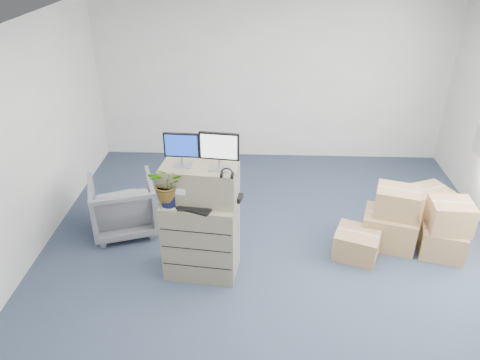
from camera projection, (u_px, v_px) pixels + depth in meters
The scene contains 16 objects.
ground at pixel (273, 282), 5.56m from camera, with size 7.00×7.00×0.00m, color #283649.
wall_back at pixel (271, 80), 7.97m from camera, with size 6.00×0.02×2.80m, color silver.
filing_cabinet_lower at pixel (201, 237), 5.51m from camera, with size 0.84×0.52×0.98m, color gray.
filing_cabinet_upper at pixel (200, 184), 5.21m from camera, with size 0.84×0.42×0.42m, color gray.
monitor_left at pixel (182, 148), 5.03m from camera, with size 0.39×0.16×0.39m.
monitor_right at pixel (219, 149), 4.94m from camera, with size 0.43×0.19×0.43m.
headphones at pixel (227, 174), 4.89m from camera, with size 0.14×0.14×0.02m, color black.
keyboard at pixel (194, 208), 5.14m from camera, with size 0.40×0.17×0.02m, color black.
mouse at pixel (225, 207), 5.15m from camera, with size 0.09×0.06×0.03m, color silver.
water_bottle at pixel (204, 193), 5.22m from camera, with size 0.07×0.07×0.23m, color #909398.
phone_dock at pixel (197, 197), 5.29m from camera, with size 0.06×0.06×0.13m.
external_drive at pixel (233, 197), 5.30m from camera, with size 0.20×0.15×0.06m, color black.
tissue_box at pixel (228, 190), 5.30m from camera, with size 0.21×0.10×0.08m, color #3A7EC5.
potted_plant at pixel (168, 187), 5.08m from camera, with size 0.46×0.50×0.42m.
office_chair at pixel (123, 203), 6.32m from camera, with size 0.83×0.77×0.85m, color #5E5E63.
cardboard_boxes at pixel (408, 222), 6.11m from camera, with size 1.80×1.54×0.83m.
Camera 1 is at (-0.21, -4.31, 3.73)m, focal length 35.00 mm.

